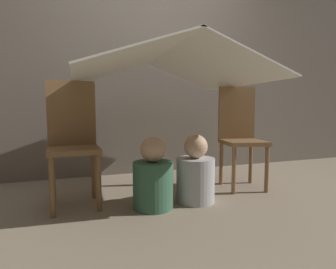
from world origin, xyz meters
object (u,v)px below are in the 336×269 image
object	(u,v)px
person_front	(153,179)
person_second	(196,174)
chair_right	(240,133)
chair_left	(73,138)

from	to	relation	value
person_front	person_second	size ratio (longest dim) A/B	1.00
chair_right	person_second	size ratio (longest dim) A/B	1.79
chair_left	person_second	bearing A→B (deg)	-19.13
chair_right	person_front	bearing A→B (deg)	-153.42
chair_left	chair_right	size ratio (longest dim) A/B	1.00
chair_left	chair_right	world-z (taller)	same
person_front	person_second	xyz separation A→B (m)	(0.36, 0.03, 0.00)
chair_right	chair_left	bearing A→B (deg)	-169.99
person_front	person_second	distance (m)	0.36
chair_left	person_front	distance (m)	0.69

